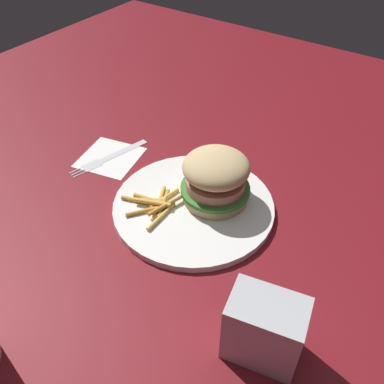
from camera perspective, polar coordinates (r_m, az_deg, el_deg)
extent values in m
plane|color=maroon|center=(0.73, -1.36, -1.55)|extent=(1.60, 1.60, 0.00)
cylinder|color=white|center=(0.72, 0.00, -2.15)|extent=(0.28, 0.28, 0.01)
cylinder|color=tan|center=(0.72, 3.14, -0.25)|extent=(0.11, 0.11, 0.02)
cylinder|color=#387F2D|center=(0.71, 3.17, 0.49)|extent=(0.12, 0.12, 0.01)
cylinder|color=tan|center=(0.71, 3.21, 1.27)|extent=(0.10, 0.10, 0.02)
ellipsoid|color=tan|center=(0.68, 3.31, 3.38)|extent=(0.11, 0.11, 0.05)
cylinder|color=#E5B251|center=(0.69, -4.55, -3.25)|extent=(0.01, 0.07, 0.01)
cylinder|color=gold|center=(0.72, -5.54, -1.07)|extent=(0.07, 0.02, 0.01)
cylinder|color=gold|center=(0.72, -6.20, -1.09)|extent=(0.06, 0.04, 0.01)
cylinder|color=#E5B251|center=(0.72, -3.76, -0.86)|extent=(0.02, 0.06, 0.01)
cylinder|color=gold|center=(0.70, -5.65, -2.38)|extent=(0.06, 0.07, 0.01)
cylinder|color=gold|center=(0.71, -3.91, -1.57)|extent=(0.03, 0.06, 0.01)
cylinder|color=gold|center=(0.72, -4.46, -1.35)|extent=(0.04, 0.07, 0.01)
cylinder|color=gold|center=(0.72, -6.98, -1.25)|extent=(0.07, 0.03, 0.01)
cylinder|color=gold|center=(0.70, -3.47, -1.72)|extent=(0.03, 0.07, 0.01)
cylinder|color=#E5B251|center=(0.71, -5.40, -1.41)|extent=(0.06, 0.03, 0.01)
cube|color=white|center=(0.85, -11.08, 4.66)|extent=(0.13, 0.13, 0.00)
cube|color=silver|center=(0.86, -9.34, 5.64)|extent=(0.04, 0.11, 0.00)
cube|color=silver|center=(0.83, -13.46, 3.65)|extent=(0.03, 0.04, 0.00)
cylinder|color=silver|center=(0.83, -15.59, 3.00)|extent=(0.01, 0.03, 0.00)
cylinder|color=silver|center=(0.83, -15.32, 2.74)|extent=(0.01, 0.03, 0.00)
cylinder|color=silver|center=(0.82, -15.05, 2.48)|extent=(0.01, 0.03, 0.00)
cube|color=#B7BABF|center=(0.53, 9.79, -17.89)|extent=(0.10, 0.08, 0.10)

